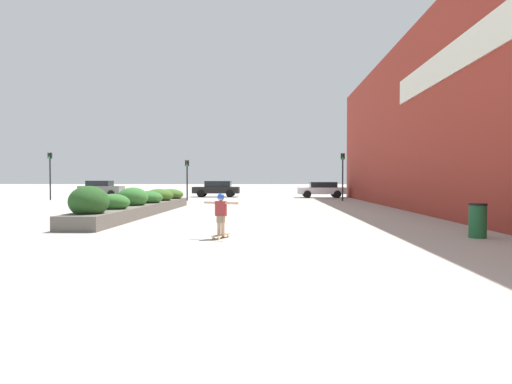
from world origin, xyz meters
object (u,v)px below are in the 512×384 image
Objects in this scene: car_center_left at (101,188)px; skateboarder at (221,210)px; traffic_light_right at (343,169)px; traffic_light_far_left at (50,168)px; car_rightmost at (453,189)px; car_leftmost at (322,189)px; trash_bin at (478,221)px; car_center_right at (217,188)px; traffic_light_left at (187,173)px; skateboard at (221,236)px.

skateboarder is at bearing 26.28° from car_center_left.
traffic_light_right is 0.96× the size of traffic_light_far_left.
car_leftmost is at bearing 77.05° from car_rightmost.
traffic_light_far_left is at bearing 135.90° from trash_bin.
trash_bin is at bearing -159.78° from car_center_right.
car_center_right is 7.64m from traffic_light_left.
trash_bin is at bearing -44.10° from traffic_light_far_left.
traffic_light_far_left is at bearing 148.77° from skateboard.
skateboard is at bearing 26.28° from car_center_left.
traffic_light_far_left is (-22.93, 22.21, 2.03)m from trash_bin.
car_center_right is at bearing 81.63° from car_leftmost.
traffic_light_far_left is (-15.91, 22.57, 1.72)m from skateboarder.
car_rightmost is (16.26, 25.69, 0.03)m from skateboarder.
car_rightmost is 21.69m from traffic_light_left.
car_center_left is at bearing 83.42° from car_rightmost.
car_center_left reaches higher than skateboard.
traffic_light_right is at bearing -1.42° from traffic_light_far_left.
car_rightmost is at bearing 5.54° from traffic_light_far_left.
car_leftmost is (-1.26, 27.76, 0.27)m from trash_bin.
car_center_right is at bearing 29.63° from traffic_light_far_left.
traffic_light_far_left is at bearing 148.77° from skateboarder.
car_center_left reaches higher than car_center_right.
skateboarder is 22.73m from traffic_light_left.
car_center_right is (-3.72, 29.51, 0.00)m from skateboarder.
car_center_left is 1.04× the size of traffic_light_far_left.
skateboard is at bearing 168.44° from car_leftmost.
car_center_left is 11.83m from traffic_light_left.
car_center_right is at bearing 91.43° from car_center_left.
traffic_light_right is (0.90, -6.10, 1.68)m from car_leftmost.
car_center_right is (-9.47, 1.39, 0.04)m from car_leftmost.
traffic_light_far_left is at bearing 177.56° from traffic_light_left.
car_rightmost is at bearing 81.25° from skateboarder.
traffic_light_right is (10.37, -7.50, 1.64)m from car_center_right.
traffic_light_left is at bearing 119.09° from trash_bin.
car_center_left is at bearing 91.43° from car_center_right.
traffic_light_far_left reaches higher than car_center_right.
car_leftmost is 1.17× the size of traffic_light_right.
traffic_light_right is (11.74, -0.10, 0.30)m from traffic_light_left.
skateboard is 0.24× the size of traffic_light_left.
skateboarder is 0.29× the size of car_center_left.
car_rightmost is (19.99, -3.81, 0.02)m from car_center_right.
car_center_right is 14.13m from traffic_light_far_left.
skateboarder is at bearing 168.44° from car_leftmost.
skateboard is 0.71m from skateboarder.
traffic_light_far_left reaches higher than car_leftmost.
traffic_light_far_left is at bearing 104.35° from car_leftmost.
skateboarder is 0.37× the size of traffic_light_left.
car_leftmost is (5.75, 28.11, -0.04)m from skateboarder.
traffic_light_far_left is at bearing -12.47° from car_center_left.
trash_bin is 0.24× the size of car_rightmost.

